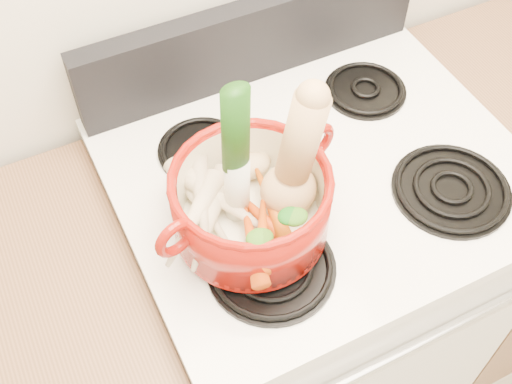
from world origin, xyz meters
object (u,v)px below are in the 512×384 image
stove_body (305,291)px  dutch_oven (251,203)px  leek (236,155)px  squash (292,158)px

stove_body → dutch_oven: (-0.19, -0.07, 0.57)m
dutch_oven → leek: size_ratio=0.88×
dutch_oven → squash: bearing=-19.2°
squash → leek: 0.10m
stove_body → squash: (-0.11, -0.08, 0.66)m
dutch_oven → stove_body: bearing=7.3°
squash → leek: bearing=166.5°
dutch_oven → leek: (-0.02, 0.02, 0.11)m
squash → dutch_oven: bearing=177.8°
stove_body → squash: size_ratio=3.65×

